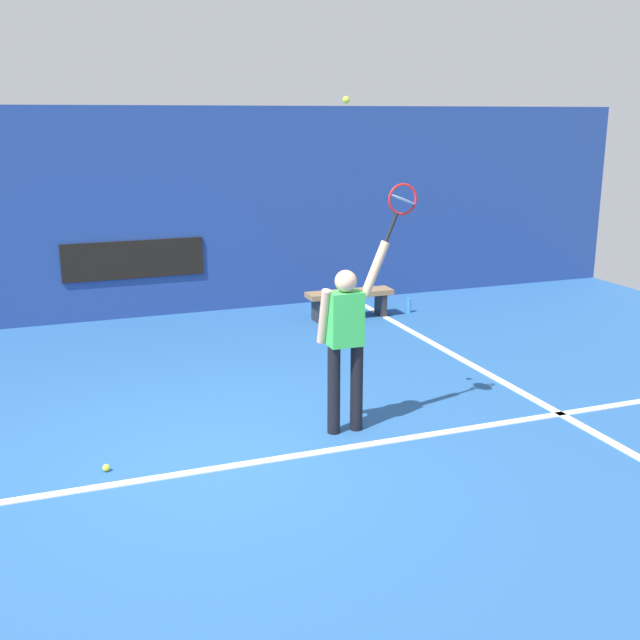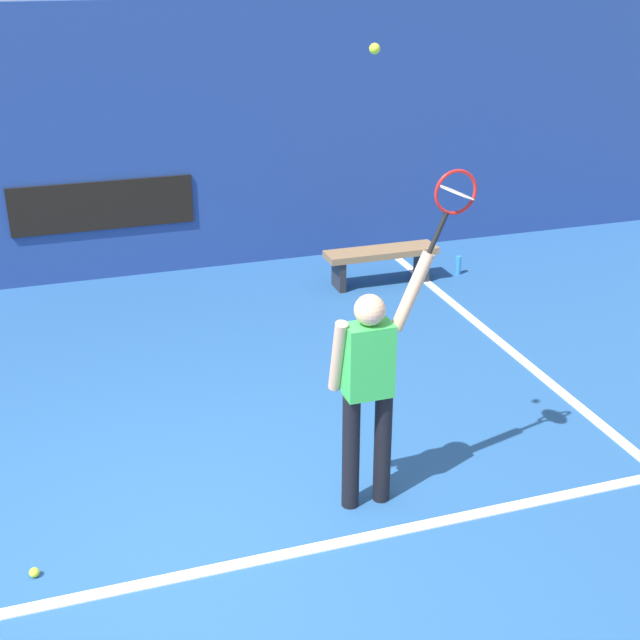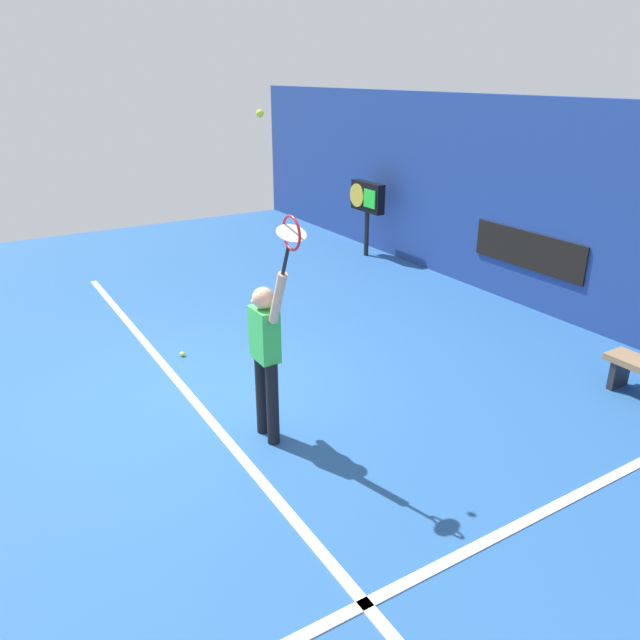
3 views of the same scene
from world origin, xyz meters
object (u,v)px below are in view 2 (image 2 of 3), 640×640
at_px(tennis_ball, 375,49).
at_px(water_bottle, 458,265).
at_px(tennis_player, 369,383).
at_px(spare_ball, 34,572).
at_px(tennis_racket, 454,197).
at_px(court_bench, 381,258).

relative_size(tennis_ball, water_bottle, 0.28).
bearing_deg(tennis_ball, tennis_player, -79.33).
bearing_deg(spare_ball, water_bottle, 39.23).
bearing_deg(tennis_player, tennis_ball, 100.67).
distance_m(tennis_racket, court_bench, 4.81).
height_order(tennis_racket, court_bench, tennis_racket).
relative_size(tennis_racket, court_bench, 0.44).
bearing_deg(spare_ball, court_bench, 45.64).
bearing_deg(spare_ball, tennis_racket, 1.92).
bearing_deg(water_bottle, tennis_racket, -118.58).
distance_m(court_bench, water_bottle, 1.08).
height_order(tennis_racket, tennis_ball, tennis_ball).
bearing_deg(tennis_player, spare_ball, -177.52).
xyz_separation_m(tennis_player, spare_ball, (-2.40, -0.10, -0.98)).
height_order(court_bench, spare_ball, court_bench).
bearing_deg(tennis_player, water_bottle, 55.69).
distance_m(tennis_player, water_bottle, 5.16).
bearing_deg(court_bench, tennis_ball, -113.44).
height_order(tennis_player, tennis_ball, tennis_ball).
height_order(court_bench, water_bottle, court_bench).
height_order(tennis_player, court_bench, tennis_player).
height_order(tennis_ball, spare_ball, tennis_ball).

